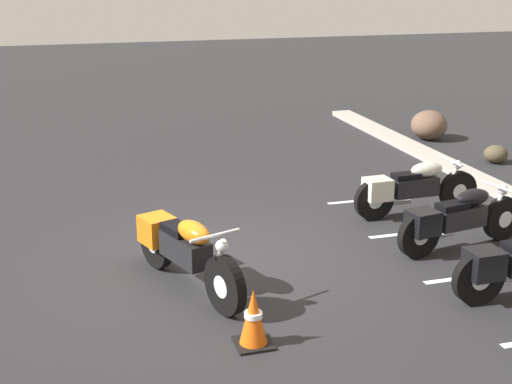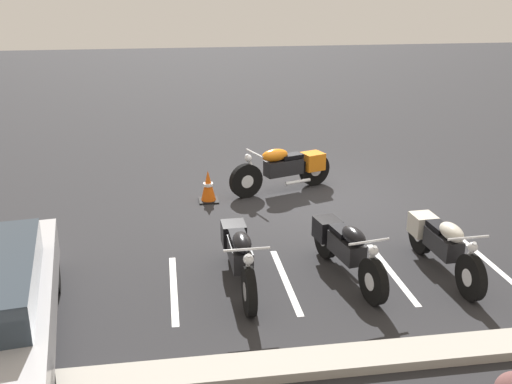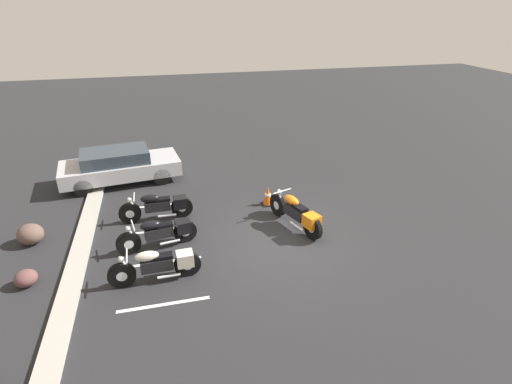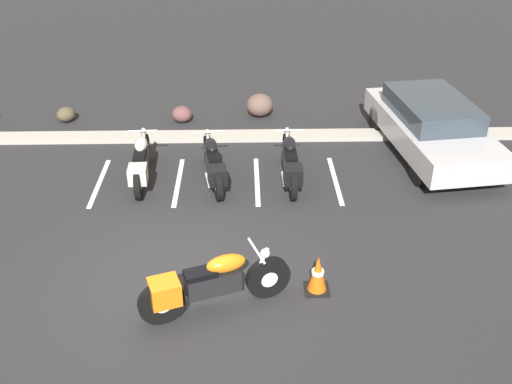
{
  "view_description": "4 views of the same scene",
  "coord_description": "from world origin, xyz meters",
  "px_view_note": "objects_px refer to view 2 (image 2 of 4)",
  "views": [
    {
      "loc": [
        8.93,
        -2.12,
        3.96
      ],
      "look_at": [
        -0.26,
        0.58,
        0.89
      ],
      "focal_mm": 50.0,
      "sensor_mm": 36.0,
      "label": 1
    },
    {
      "loc": [
        3.1,
        11.36,
        4.3
      ],
      "look_at": [
        1.5,
        0.96,
        0.56
      ],
      "focal_mm": 42.0,
      "sensor_mm": 36.0,
      "label": 2
    },
    {
      "loc": [
        -9.36,
        3.07,
        6.28
      ],
      "look_at": [
        1.4,
        0.43,
        0.96
      ],
      "focal_mm": 28.0,
      "sensor_mm": 36.0,
      "label": 3
    },
    {
      "loc": [
        1.15,
        -7.75,
        6.27
      ],
      "look_at": [
        1.37,
        2.12,
        0.49
      ],
      "focal_mm": 42.0,
      "sensor_mm": 36.0,
      "label": 4
    }
  ],
  "objects_px": {
    "parked_bike_0": "(441,243)",
    "parked_bike_1": "(345,247)",
    "traffic_cone": "(208,187)",
    "motorcycle_orange_featured": "(286,168)",
    "parked_bike_2": "(239,253)"
  },
  "relations": [
    {
      "from": "parked_bike_0",
      "to": "parked_bike_1",
      "type": "relative_size",
      "value": 1.01
    },
    {
      "from": "motorcycle_orange_featured",
      "to": "traffic_cone",
      "type": "bearing_deg",
      "value": -5.15
    },
    {
      "from": "parked_bike_1",
      "to": "parked_bike_2",
      "type": "bearing_deg",
      "value": -100.03
    },
    {
      "from": "motorcycle_orange_featured",
      "to": "parked_bike_0",
      "type": "distance_m",
      "value": 4.4
    },
    {
      "from": "motorcycle_orange_featured",
      "to": "traffic_cone",
      "type": "relative_size",
      "value": 3.53
    },
    {
      "from": "parked_bike_0",
      "to": "traffic_cone",
      "type": "relative_size",
      "value": 3.41
    },
    {
      "from": "motorcycle_orange_featured",
      "to": "parked_bike_1",
      "type": "bearing_deg",
      "value": 71.74
    },
    {
      "from": "motorcycle_orange_featured",
      "to": "parked_bike_2",
      "type": "relative_size",
      "value": 1.02
    },
    {
      "from": "parked_bike_0",
      "to": "parked_bike_1",
      "type": "height_order",
      "value": "parked_bike_0"
    },
    {
      "from": "parked_bike_2",
      "to": "traffic_cone",
      "type": "distance_m",
      "value": 3.58
    },
    {
      "from": "parked_bike_0",
      "to": "motorcycle_orange_featured",
      "type": "bearing_deg",
      "value": -161.16
    },
    {
      "from": "parked_bike_1",
      "to": "traffic_cone",
      "type": "height_order",
      "value": "parked_bike_1"
    },
    {
      "from": "parked_bike_0",
      "to": "traffic_cone",
      "type": "bearing_deg",
      "value": -140.31
    },
    {
      "from": "parked_bike_0",
      "to": "parked_bike_1",
      "type": "distance_m",
      "value": 1.52
    },
    {
      "from": "motorcycle_orange_featured",
      "to": "parked_bike_2",
      "type": "distance_m",
      "value": 4.29
    }
  ]
}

